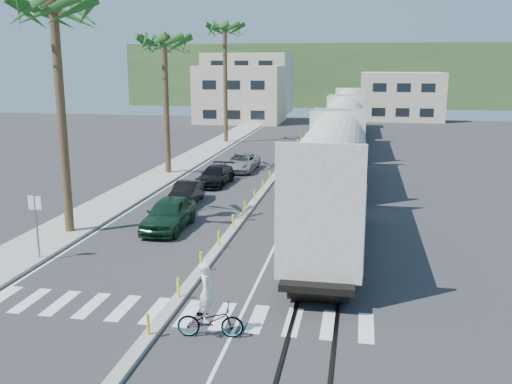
# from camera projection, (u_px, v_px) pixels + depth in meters

# --- Properties ---
(ground) EXTENTS (140.00, 140.00, 0.00)m
(ground) POSITION_uv_depth(u_px,v_px,m) (187.00, 290.00, 21.66)
(ground) COLOR #28282B
(ground) RESTS_ON ground
(sidewalk) EXTENTS (3.00, 90.00, 0.15)m
(sidewalk) POSITION_uv_depth(u_px,v_px,m) (178.00, 166.00, 47.12)
(sidewalk) COLOR gray
(sidewalk) RESTS_ON ground
(rails) EXTENTS (1.56, 100.00, 0.06)m
(rails) POSITION_uv_depth(u_px,v_px,m) (344.00, 166.00, 47.61)
(rails) COLOR black
(rails) RESTS_ON ground
(median) EXTENTS (0.45, 60.00, 0.85)m
(median) POSITION_uv_depth(u_px,v_px,m) (270.00, 182.00, 40.78)
(median) COLOR gray
(median) RESTS_ON ground
(crosswalk) EXTENTS (14.00, 2.20, 0.01)m
(crosswalk) POSITION_uv_depth(u_px,v_px,m) (170.00, 312.00, 19.74)
(crosswalk) COLOR silver
(crosswalk) RESTS_ON ground
(lane_markings) EXTENTS (9.42, 90.00, 0.01)m
(lane_markings) POSITION_uv_depth(u_px,v_px,m) (253.00, 170.00, 46.01)
(lane_markings) COLOR silver
(lane_markings) RESTS_ON ground
(freight_train) EXTENTS (3.00, 60.94, 5.85)m
(freight_train) POSITION_uv_depth(u_px,v_px,m) (345.00, 134.00, 45.37)
(freight_train) COLOR #A9A79B
(freight_train) RESTS_ON ground
(palm_trees) EXTENTS (3.50, 37.20, 13.75)m
(palm_trees) POSITION_uv_depth(u_px,v_px,m) (169.00, 30.00, 42.46)
(palm_trees) COLOR brown
(palm_trees) RESTS_ON ground
(street_sign) EXTENTS (0.60, 0.08, 3.00)m
(street_sign) POSITION_uv_depth(u_px,v_px,m) (36.00, 217.00, 24.43)
(street_sign) COLOR slate
(street_sign) RESTS_ON ground
(buildings) EXTENTS (38.00, 27.00, 10.00)m
(buildings) POSITION_uv_depth(u_px,v_px,m) (282.00, 89.00, 90.54)
(buildings) COLOR #B5A990
(buildings) RESTS_ON ground
(hillside) EXTENTS (80.00, 20.00, 12.00)m
(hillside) POSITION_uv_depth(u_px,v_px,m) (332.00, 75.00, 116.22)
(hillside) COLOR #385628
(hillside) RESTS_ON ground
(car_lead) EXTENTS (2.04, 4.86, 1.64)m
(car_lead) POSITION_uv_depth(u_px,v_px,m) (169.00, 214.00, 29.40)
(car_lead) COLOR black
(car_lead) RESTS_ON ground
(car_second) EXTENTS (1.64, 4.13, 1.33)m
(car_second) POSITION_uv_depth(u_px,v_px,m) (187.00, 193.00, 34.81)
(car_second) COLOR black
(car_second) RESTS_ON ground
(car_third) EXTENTS (2.30, 4.80, 1.34)m
(car_third) POSITION_uv_depth(u_px,v_px,m) (215.00, 175.00, 40.15)
(car_third) COLOR black
(car_third) RESTS_ON ground
(car_rear) EXTENTS (2.60, 5.12, 1.38)m
(car_rear) POSITION_uv_depth(u_px,v_px,m) (241.00, 162.00, 45.28)
(car_rear) COLOR #A4A7A9
(car_rear) RESTS_ON ground
(cyclist) EXTENTS (1.26, 2.28, 2.46)m
(cyclist) POSITION_uv_depth(u_px,v_px,m) (209.00, 313.00, 17.80)
(cyclist) COLOR #9EA0A5
(cyclist) RESTS_ON ground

